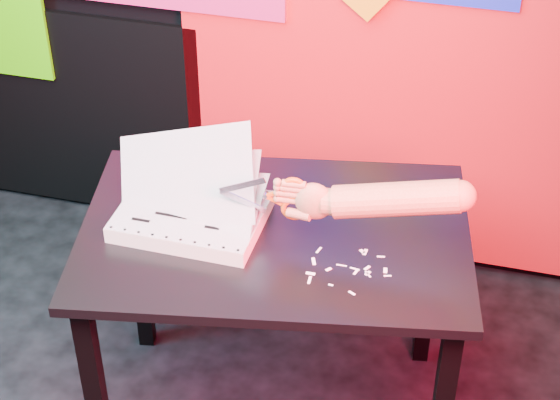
# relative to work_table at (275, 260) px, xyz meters

# --- Properties ---
(backdrop) EXTENTS (2.88, 0.05, 2.08)m
(backdrop) POSITION_rel_work_table_xyz_m (-0.36, 0.86, 0.31)
(backdrop) COLOR red
(backdrop) RESTS_ON ground
(work_table) EXTENTS (1.17, 0.89, 0.75)m
(work_table) POSITION_rel_work_table_xyz_m (0.00, 0.00, 0.00)
(work_table) COLOR black
(work_table) RESTS_ON ground
(printout_stack) EXTENTS (0.44, 0.29, 0.29)m
(printout_stack) POSITION_rel_work_table_xyz_m (-0.23, -0.03, 0.14)
(printout_stack) COLOR beige
(printout_stack) RESTS_ON work_table
(scissors) EXTENTS (0.23, 0.03, 0.13)m
(scissors) POSITION_rel_work_table_xyz_m (0.05, -0.04, 0.25)
(scissors) COLOR #A7AAB9
(scissors) RESTS_ON printout_stack
(hand_forearm) EXTENTS (0.50, 0.11, 0.16)m
(hand_forearm) POSITION_rel_work_table_xyz_m (0.29, -0.02, 0.28)
(hand_forearm) COLOR #B77851
(hand_forearm) RESTS_ON work_table
(paper_clippings) EXTENTS (0.22, 0.19, 0.00)m
(paper_clippings) POSITION_rel_work_table_xyz_m (0.22, -0.10, 0.11)
(paper_clippings) COLOR white
(paper_clippings) RESTS_ON work_table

